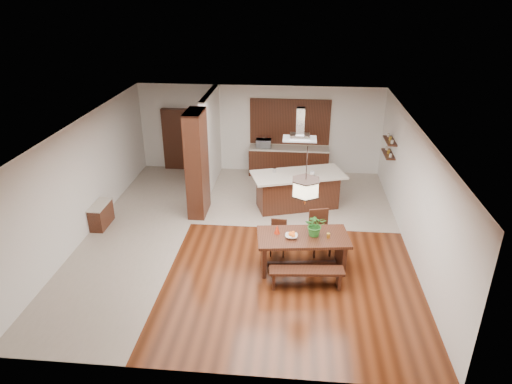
# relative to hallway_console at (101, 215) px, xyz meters

# --- Properties ---
(room_shell) EXTENTS (9.00, 9.04, 2.92)m
(room_shell) POSITION_rel_hallway_console_xyz_m (3.81, -0.20, 1.75)
(room_shell) COLOR #3D190B
(room_shell) RESTS_ON ground
(tile_hallway) EXTENTS (2.50, 9.00, 0.01)m
(tile_hallway) POSITION_rel_hallway_console_xyz_m (1.06, -0.20, -0.31)
(tile_hallway) COLOR #AFA092
(tile_hallway) RESTS_ON ground
(tile_kitchen) EXTENTS (5.50, 4.00, 0.01)m
(tile_kitchen) POSITION_rel_hallway_console_xyz_m (5.06, 2.30, -0.31)
(tile_kitchen) COLOR #AFA092
(tile_kitchen) RESTS_ON ground
(soffit_band) EXTENTS (8.00, 9.00, 0.02)m
(soffit_band) POSITION_rel_hallway_console_xyz_m (3.81, -0.20, 2.57)
(soffit_band) COLOR #3B1E0E
(soffit_band) RESTS_ON room_shell
(partition_pier) EXTENTS (0.45, 1.00, 2.90)m
(partition_pier) POSITION_rel_hallway_console_xyz_m (2.41, 1.00, 1.14)
(partition_pier) COLOR black
(partition_pier) RESTS_ON ground
(partition_stub) EXTENTS (0.18, 2.40, 2.90)m
(partition_stub) POSITION_rel_hallway_console_xyz_m (2.41, 3.10, 1.14)
(partition_stub) COLOR silver
(partition_stub) RESTS_ON ground
(hallway_console) EXTENTS (0.37, 0.88, 0.63)m
(hallway_console) POSITION_rel_hallway_console_xyz_m (0.00, 0.00, 0.00)
(hallway_console) COLOR black
(hallway_console) RESTS_ON ground
(hallway_doorway) EXTENTS (1.10, 0.20, 2.10)m
(hallway_doorway) POSITION_rel_hallway_console_xyz_m (1.11, 4.20, 0.74)
(hallway_doorway) COLOR black
(hallway_doorway) RESTS_ON ground
(rear_counter) EXTENTS (2.60, 0.62, 0.95)m
(rear_counter) POSITION_rel_hallway_console_xyz_m (4.81, 4.00, 0.16)
(rear_counter) COLOR black
(rear_counter) RESTS_ON ground
(kitchen_window) EXTENTS (2.60, 0.08, 1.50)m
(kitchen_window) POSITION_rel_hallway_console_xyz_m (4.81, 4.26, 1.44)
(kitchen_window) COLOR brown
(kitchen_window) RESTS_ON room_shell
(shelf_lower) EXTENTS (0.26, 0.90, 0.04)m
(shelf_lower) POSITION_rel_hallway_console_xyz_m (7.68, 2.40, 1.08)
(shelf_lower) COLOR black
(shelf_lower) RESTS_ON room_shell
(shelf_upper) EXTENTS (0.26, 0.90, 0.04)m
(shelf_upper) POSITION_rel_hallway_console_xyz_m (7.68, 2.40, 1.49)
(shelf_upper) COLOR black
(shelf_upper) RESTS_ON room_shell
(dining_table) EXTENTS (2.10, 1.24, 0.83)m
(dining_table) POSITION_rel_hallway_console_xyz_m (5.27, -1.48, 0.30)
(dining_table) COLOR black
(dining_table) RESTS_ON ground
(dining_bench) EXTENTS (1.59, 0.47, 0.44)m
(dining_bench) POSITION_rel_hallway_console_xyz_m (5.36, -2.20, -0.10)
(dining_bench) COLOR black
(dining_bench) RESTS_ON ground
(dining_chair_left) EXTENTS (0.39, 0.39, 0.84)m
(dining_chair_left) POSITION_rel_hallway_console_xyz_m (4.70, -0.94, 0.10)
(dining_chair_left) COLOR black
(dining_chair_left) RESTS_ON ground
(dining_chair_right) EXTENTS (0.58, 0.58, 1.06)m
(dining_chair_right) POSITION_rel_hallway_console_xyz_m (5.69, -0.81, 0.22)
(dining_chair_right) COLOR black
(dining_chair_right) RESTS_ON ground
(pendant_lantern) EXTENTS (0.64, 0.64, 1.31)m
(pendant_lantern) POSITION_rel_hallway_console_xyz_m (5.27, -1.48, 1.93)
(pendant_lantern) COLOR beige
(pendant_lantern) RESTS_ON room_shell
(foliage_plant) EXTENTS (0.46, 0.40, 0.51)m
(foliage_plant) POSITION_rel_hallway_console_xyz_m (5.52, -1.43, 0.77)
(foliage_plant) COLOR #287226
(foliage_plant) RESTS_ON dining_table
(fruit_bowl) EXTENTS (0.27, 0.27, 0.07)m
(fruit_bowl) POSITION_rel_hallway_console_xyz_m (5.01, -1.58, 0.55)
(fruit_bowl) COLOR beige
(fruit_bowl) RESTS_ON dining_table
(napkin_cone) EXTENTS (0.16, 0.16, 0.20)m
(napkin_cone) POSITION_rel_hallway_console_xyz_m (4.69, -1.42, 0.62)
(napkin_cone) COLOR #B8270D
(napkin_cone) RESTS_ON dining_table
(gold_ornament) EXTENTS (0.10, 0.10, 0.11)m
(gold_ornament) POSITION_rel_hallway_console_xyz_m (5.81, -1.51, 0.57)
(gold_ornament) COLOR gold
(gold_ornament) RESTS_ON dining_table
(kitchen_island) EXTENTS (2.76, 1.83, 1.05)m
(kitchen_island) POSITION_rel_hallway_console_xyz_m (5.13, 1.58, 0.22)
(kitchen_island) COLOR black
(kitchen_island) RESTS_ON ground
(range_hood) EXTENTS (0.90, 0.55, 0.87)m
(range_hood) POSITION_rel_hallway_console_xyz_m (5.13, 1.59, 2.15)
(range_hood) COLOR silver
(range_hood) RESTS_ON room_shell
(island_cup) EXTENTS (0.18, 0.18, 0.11)m
(island_cup) POSITION_rel_hallway_console_xyz_m (5.51, 1.47, 0.79)
(island_cup) COLOR silver
(island_cup) RESTS_ON kitchen_island
(microwave) EXTENTS (0.49, 0.34, 0.27)m
(microwave) POSITION_rel_hallway_console_xyz_m (3.97, 3.96, 0.77)
(microwave) COLOR #B3B7BB
(microwave) RESTS_ON rear_counter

